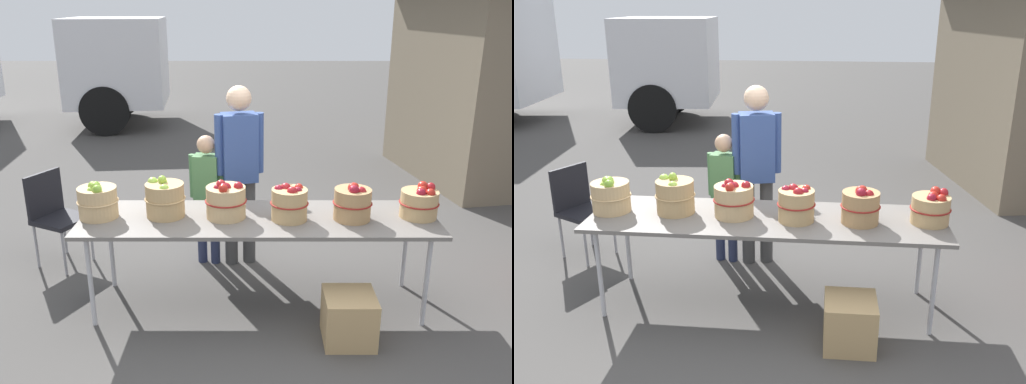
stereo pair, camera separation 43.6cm
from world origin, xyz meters
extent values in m
plane|color=#474442|center=(0.00, 0.00, 0.00)|extent=(40.00, 40.00, 0.00)
cube|color=slate|center=(0.00, 0.00, 0.73)|extent=(2.70, 0.76, 0.03)
cylinder|color=#B2B2B7|center=(-1.23, -0.30, 0.36)|extent=(0.04, 0.04, 0.72)
cylinder|color=#B2B2B7|center=(1.23, -0.30, 0.36)|extent=(0.04, 0.04, 0.72)
cylinder|color=#B2B2B7|center=(-1.23, 0.30, 0.36)|extent=(0.04, 0.04, 0.72)
cylinder|color=#B2B2B7|center=(1.23, 0.30, 0.36)|extent=(0.04, 0.04, 0.72)
cylinder|color=tan|center=(-1.21, 0.01, 0.87)|extent=(0.29, 0.29, 0.24)
torus|color=tan|center=(-1.21, 0.01, 0.88)|extent=(0.31, 0.31, 0.01)
sphere|color=#7AA833|center=(-1.18, -0.08, 1.00)|extent=(0.07, 0.07, 0.07)
sphere|color=#7AA833|center=(-1.22, 0.03, 1.00)|extent=(0.07, 0.07, 0.07)
sphere|color=#8CB738|center=(-1.25, 0.04, 0.99)|extent=(0.08, 0.08, 0.08)
sphere|color=#8CB738|center=(-1.21, -0.03, 1.01)|extent=(0.07, 0.07, 0.07)
sphere|color=#7AA833|center=(-1.21, -0.01, 0.99)|extent=(0.07, 0.07, 0.07)
sphere|color=#8CB738|center=(-1.23, -0.04, 0.97)|extent=(0.08, 0.08, 0.08)
cylinder|color=tan|center=(-0.71, 0.03, 0.88)|extent=(0.29, 0.29, 0.26)
torus|color=tan|center=(-0.71, 0.03, 0.89)|extent=(0.31, 0.31, 0.01)
sphere|color=#9EC647|center=(-0.69, -0.06, 1.00)|extent=(0.07, 0.07, 0.07)
sphere|color=#9EC647|center=(-0.80, 0.09, 1.00)|extent=(0.08, 0.08, 0.08)
sphere|color=#8CB738|center=(-0.73, 0.06, 1.03)|extent=(0.06, 0.06, 0.06)
sphere|color=#7AA833|center=(-0.72, 0.07, 1.01)|extent=(0.07, 0.07, 0.07)
cylinder|color=tan|center=(-0.25, 0.01, 0.87)|extent=(0.30, 0.30, 0.24)
torus|color=maroon|center=(-0.25, 0.01, 0.88)|extent=(0.32, 0.32, 0.01)
sphere|color=maroon|center=(-0.26, -0.05, 1.00)|extent=(0.07, 0.07, 0.07)
sphere|color=maroon|center=(-0.30, -0.01, 0.98)|extent=(0.06, 0.06, 0.06)
sphere|color=maroon|center=(-0.24, 0.00, 0.99)|extent=(0.08, 0.08, 0.08)
sphere|color=maroon|center=(-0.28, 0.04, 0.98)|extent=(0.08, 0.08, 0.08)
sphere|color=maroon|center=(-0.15, 0.00, 1.00)|extent=(0.07, 0.07, 0.07)
sphere|color=maroon|center=(-0.28, 0.00, 1.01)|extent=(0.08, 0.08, 0.08)
sphere|color=#B22319|center=(-0.26, -0.09, 1.01)|extent=(0.07, 0.07, 0.07)
cylinder|color=tan|center=(0.23, -0.04, 0.87)|extent=(0.27, 0.27, 0.24)
torus|color=maroon|center=(0.23, -0.04, 0.88)|extent=(0.29, 0.29, 0.01)
sphere|color=maroon|center=(0.25, -0.09, 0.99)|extent=(0.08, 0.08, 0.08)
sphere|color=maroon|center=(0.15, -0.02, 0.98)|extent=(0.07, 0.07, 0.07)
sphere|color=#B22319|center=(0.30, 0.01, 0.98)|extent=(0.07, 0.07, 0.07)
sphere|color=maroon|center=(0.20, 0.00, 0.99)|extent=(0.08, 0.08, 0.08)
sphere|color=maroon|center=(0.29, -0.06, 0.98)|extent=(0.07, 0.07, 0.07)
cylinder|color=#A87F51|center=(0.70, -0.04, 0.87)|extent=(0.28, 0.28, 0.24)
torus|color=maroon|center=(0.70, -0.04, 0.88)|extent=(0.30, 0.30, 0.01)
sphere|color=maroon|center=(0.70, -0.01, 0.99)|extent=(0.07, 0.07, 0.07)
sphere|color=maroon|center=(0.70, -0.09, 1.00)|extent=(0.08, 0.08, 0.08)
sphere|color=maroon|center=(0.69, -0.05, 0.99)|extent=(0.07, 0.07, 0.07)
sphere|color=#B22319|center=(0.71, -0.02, 1.00)|extent=(0.07, 0.07, 0.07)
sphere|color=maroon|center=(0.75, -0.07, 0.98)|extent=(0.07, 0.07, 0.07)
sphere|color=#B22319|center=(0.70, -0.05, 1.00)|extent=(0.08, 0.08, 0.08)
cylinder|color=tan|center=(1.22, 0.01, 0.85)|extent=(0.28, 0.28, 0.21)
torus|color=maroon|center=(1.22, 0.01, 0.86)|extent=(0.30, 0.30, 0.01)
sphere|color=maroon|center=(1.20, -0.05, 0.96)|extent=(0.07, 0.07, 0.07)
sphere|color=#B22319|center=(1.22, 0.00, 0.96)|extent=(0.08, 0.08, 0.08)
sphere|color=#B22319|center=(1.27, -0.05, 0.96)|extent=(0.07, 0.07, 0.07)
sphere|color=maroon|center=(1.31, 0.07, 0.97)|extent=(0.07, 0.07, 0.07)
sphere|color=#B22319|center=(1.26, 0.09, 0.97)|extent=(0.08, 0.08, 0.08)
cylinder|color=#3F3F3F|center=(-0.08, 0.78, 0.40)|extent=(0.12, 0.12, 0.80)
cylinder|color=#3F3F3F|center=(-0.24, 0.74, 0.40)|extent=(0.12, 0.12, 0.80)
cube|color=#334C8C|center=(-0.16, 0.76, 1.10)|extent=(0.34, 0.28, 0.60)
sphere|color=beige|center=(-0.16, 0.76, 1.53)|extent=(0.22, 0.22, 0.22)
cylinder|color=#334C8C|center=(0.01, 0.80, 1.13)|extent=(0.08, 0.08, 0.53)
cylinder|color=#334C8C|center=(-0.33, 0.72, 1.13)|extent=(0.08, 0.08, 0.53)
cylinder|color=#262D4C|center=(-0.39, 0.75, 0.30)|extent=(0.09, 0.09, 0.59)
cylinder|color=#262D4C|center=(-0.52, 0.77, 0.30)|extent=(0.09, 0.09, 0.59)
cube|color=#4C7F4C|center=(-0.46, 0.76, 0.81)|extent=(0.25, 0.20, 0.44)
sphere|color=tan|center=(-0.46, 0.76, 1.13)|extent=(0.16, 0.16, 0.16)
cylinder|color=#4C7F4C|center=(-0.33, 0.74, 0.84)|extent=(0.06, 0.06, 0.39)
cylinder|color=#4C7F4C|center=(-0.58, 0.78, 0.84)|extent=(0.06, 0.06, 0.39)
cube|color=silver|center=(-2.71, 6.97, 1.25)|extent=(1.99, 2.26, 1.60)
cube|color=black|center=(-1.86, 7.05, 1.57)|extent=(0.20, 1.76, 0.80)
cylinder|color=black|center=(-2.95, 7.90, 0.45)|extent=(0.92, 0.36, 0.90)
cylinder|color=black|center=(-2.78, 6.01, 0.45)|extent=(0.92, 0.36, 0.90)
cube|color=black|center=(-1.78, 0.72, 0.44)|extent=(0.54, 0.54, 0.04)
cube|color=black|center=(-1.94, 0.80, 0.66)|extent=(0.21, 0.37, 0.40)
cylinder|color=gray|center=(-1.71, 0.49, 0.21)|extent=(0.02, 0.02, 0.42)
cylinder|color=gray|center=(-1.55, 0.80, 0.21)|extent=(0.02, 0.02, 0.42)
cylinder|color=gray|center=(-2.01, 0.65, 0.21)|extent=(0.02, 0.02, 0.42)
cylinder|color=gray|center=(-1.86, 0.95, 0.21)|extent=(0.02, 0.02, 0.42)
cube|color=tan|center=(0.64, -0.49, 0.18)|extent=(0.36, 0.36, 0.36)
camera|label=1|loc=(-0.02, -3.82, 2.28)|focal=37.98mm
camera|label=2|loc=(0.42, -3.80, 2.28)|focal=37.98mm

